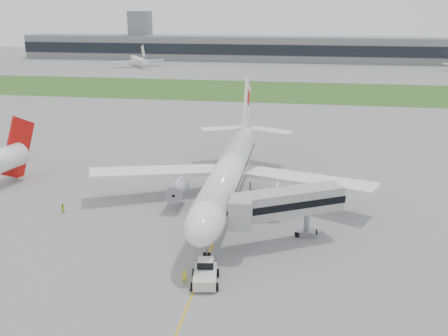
% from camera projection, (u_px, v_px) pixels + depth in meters
% --- Properties ---
extents(ground, '(600.00, 600.00, 0.00)m').
position_uv_depth(ground, '(225.00, 214.00, 79.07)').
color(ground, gray).
rests_on(ground, ground).
extents(apron_markings, '(70.00, 70.00, 0.04)m').
position_uv_depth(apron_markings, '(220.00, 227.00, 74.38)').
color(apron_markings, gold).
rests_on(apron_markings, ground).
extents(grass_strip, '(600.00, 50.00, 0.02)m').
position_uv_depth(grass_strip, '(275.00, 91.00, 191.62)').
color(grass_strip, '#2A5720').
rests_on(grass_strip, ground).
extents(terminal_building, '(320.00, 22.30, 14.00)m').
position_uv_depth(terminal_building, '(287.00, 49.00, 292.50)').
color(terminal_building, slate).
rests_on(terminal_building, ground).
extents(control_tower, '(12.00, 12.00, 56.00)m').
position_uv_depth(control_tower, '(142.00, 58.00, 310.45)').
color(control_tower, slate).
rests_on(control_tower, ground).
extents(airliner, '(48.13, 53.95, 17.88)m').
position_uv_depth(airliner, '(230.00, 170.00, 81.88)').
color(airliner, white).
rests_on(airliner, ground).
extents(pushback_tug, '(3.83, 5.13, 2.45)m').
position_uv_depth(pushback_tug, '(205.00, 273.00, 59.36)').
color(pushback_tug, silver).
rests_on(pushback_tug, ground).
extents(jet_bridge, '(15.71, 11.82, 7.78)m').
position_uv_depth(jet_bridge, '(282.00, 204.00, 67.75)').
color(jet_bridge, '#9F9FA1').
rests_on(jet_bridge, ground).
extents(safety_cone_left, '(0.38, 0.38, 0.53)m').
position_uv_depth(safety_cone_left, '(193.00, 280.00, 59.42)').
color(safety_cone_left, '#ED380C').
rests_on(safety_cone_left, ground).
extents(safety_cone_right, '(0.41, 0.41, 0.56)m').
position_uv_depth(safety_cone_right, '(199.00, 287.00, 57.90)').
color(safety_cone_right, '#ED380C').
rests_on(safety_cone_right, ground).
extents(ground_crew_near, '(0.71, 0.48, 1.91)m').
position_uv_depth(ground_crew_near, '(184.00, 277.00, 58.90)').
color(ground_crew_near, '#BAC921').
rests_on(ground_crew_near, ground).
extents(ground_crew_far, '(0.99, 1.03, 1.68)m').
position_uv_depth(ground_crew_far, '(63.00, 208.00, 79.06)').
color(ground_crew_far, '#BBC821').
rests_on(ground_crew_far, ground).
extents(neighbor_aircraft, '(6.07, 15.47, 12.48)m').
position_uv_depth(neighbor_aircraft, '(4.00, 158.00, 90.62)').
color(neighbor_aircraft, '#AD0D09').
rests_on(neighbor_aircraft, ground).
extents(distant_aircraft_left, '(36.34, 35.42, 10.52)m').
position_uv_depth(distant_aircraft_left, '(139.00, 67.00, 267.60)').
color(distant_aircraft_left, white).
rests_on(distant_aircraft_left, ground).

